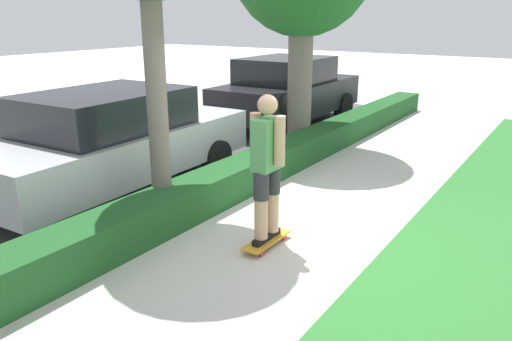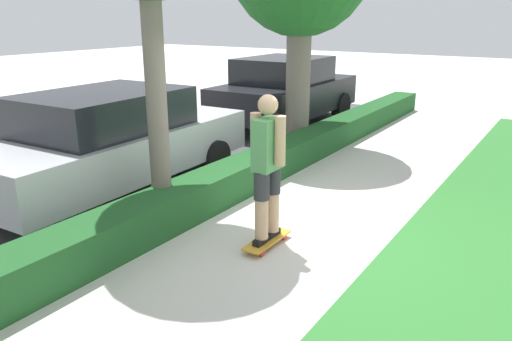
{
  "view_description": "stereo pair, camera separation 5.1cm",
  "coord_description": "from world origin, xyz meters",
  "px_view_note": "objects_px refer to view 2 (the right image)",
  "views": [
    {
      "loc": [
        -5.22,
        -2.7,
        2.68
      ],
      "look_at": [
        -0.24,
        0.6,
        0.79
      ],
      "focal_mm": 35.0,
      "sensor_mm": 36.0,
      "label": 1
    },
    {
      "loc": [
        -5.25,
        -2.66,
        2.68
      ],
      "look_at": [
        -0.24,
        0.6,
        0.79
      ],
      "focal_mm": 35.0,
      "sensor_mm": 36.0,
      "label": 2
    }
  ],
  "objects_px": {
    "skateboard": "(267,241)",
    "parked_car_middle": "(111,140)",
    "skater_person": "(267,165)",
    "parked_car_rear": "(285,91)"
  },
  "relations": [
    {
      "from": "skateboard",
      "to": "parked_car_middle",
      "type": "xyz_separation_m",
      "value": [
        0.45,
        3.15,
        0.73
      ]
    },
    {
      "from": "skateboard",
      "to": "skater_person",
      "type": "xyz_separation_m",
      "value": [
        0.0,
        -0.0,
        0.95
      ]
    },
    {
      "from": "skater_person",
      "to": "parked_car_rear",
      "type": "relative_size",
      "value": 0.4
    },
    {
      "from": "skateboard",
      "to": "parked_car_rear",
      "type": "xyz_separation_m",
      "value": [
        6.05,
        3.22,
        0.8
      ]
    },
    {
      "from": "skateboard",
      "to": "parked_car_rear",
      "type": "bearing_deg",
      "value": 28.06
    },
    {
      "from": "skater_person",
      "to": "parked_car_rear",
      "type": "distance_m",
      "value": 6.85
    },
    {
      "from": "skater_person",
      "to": "parked_car_middle",
      "type": "distance_m",
      "value": 3.19
    },
    {
      "from": "skateboard",
      "to": "skater_person",
      "type": "height_order",
      "value": "skater_person"
    },
    {
      "from": "parked_car_middle",
      "to": "skateboard",
      "type": "bearing_deg",
      "value": -100.12
    },
    {
      "from": "skater_person",
      "to": "parked_car_middle",
      "type": "xyz_separation_m",
      "value": [
        0.45,
        3.15,
        -0.22
      ]
    }
  ]
}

